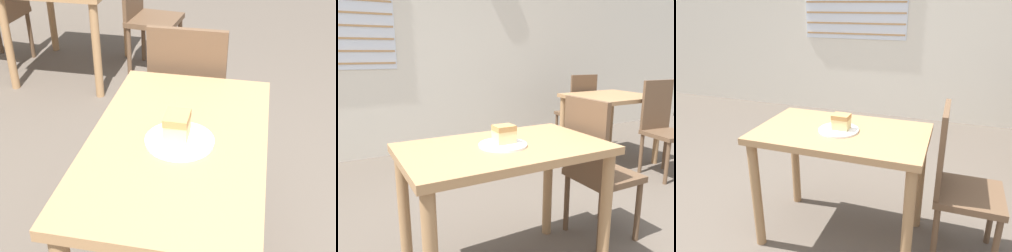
# 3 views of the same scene
# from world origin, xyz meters

# --- Properties ---
(wall_back) EXTENTS (10.00, 0.10, 2.80)m
(wall_back) POSITION_xyz_m (-0.01, 3.03, 1.41)
(wall_back) COLOR silver
(wall_back) RESTS_ON ground_plane
(dining_table_near) EXTENTS (1.02, 0.62, 0.75)m
(dining_table_near) POSITION_xyz_m (-0.06, 0.46, 0.62)
(dining_table_near) COLOR #9E754C
(dining_table_near) RESTS_ON ground_plane
(chair_near_window) EXTENTS (0.38, 0.38, 0.93)m
(chair_near_window) POSITION_xyz_m (0.63, 0.52, 0.50)
(chair_near_window) COLOR brown
(chair_near_window) RESTS_ON ground_plane
(plate) EXTENTS (0.24, 0.24, 0.01)m
(plate) POSITION_xyz_m (-0.08, 0.45, 0.75)
(plate) COLOR white
(plate) RESTS_ON dining_table_near
(cake_slice) EXTENTS (0.10, 0.08, 0.09)m
(cake_slice) POSITION_xyz_m (-0.07, 0.46, 0.81)
(cake_slice) COLOR #E0C67F
(cake_slice) RESTS_ON plate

